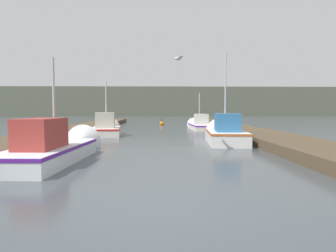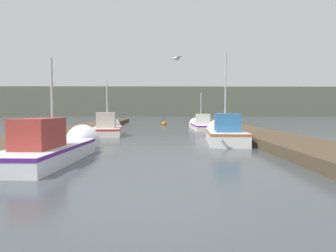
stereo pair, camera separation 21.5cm
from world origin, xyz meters
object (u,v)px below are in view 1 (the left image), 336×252
at_px(fishing_boat_3, 198,125).
at_px(seagull_lead, 178,59).
at_px(channel_buoy, 162,124).
at_px(mooring_piling_0, 112,121).
at_px(fishing_boat_0, 58,147).
at_px(fishing_boat_2, 107,128).
at_px(mooring_piling_1, 109,123).
at_px(fishing_boat_1, 224,133).

relative_size(fishing_boat_3, seagull_lead, 11.54).
bearing_deg(channel_buoy, mooring_piling_0, -146.05).
xyz_separation_m(fishing_boat_0, fishing_boat_3, (6.84, 15.62, -0.06)).
bearing_deg(fishing_boat_0, fishing_boat_2, 93.63).
height_order(fishing_boat_3, seagull_lead, seagull_lead).
relative_size(fishing_boat_0, channel_buoy, 5.79).
bearing_deg(seagull_lead, mooring_piling_1, -12.74).
distance_m(fishing_boat_1, fishing_boat_3, 10.50).
xyz_separation_m(fishing_boat_2, fishing_boat_3, (6.92, 5.76, -0.07)).
distance_m(fishing_boat_2, channel_buoy, 12.56).
xyz_separation_m(fishing_boat_3, mooring_piling_1, (-7.94, 1.43, 0.13)).
bearing_deg(mooring_piling_0, fishing_boat_2, -83.43).
height_order(mooring_piling_0, channel_buoy, mooring_piling_0).
height_order(fishing_boat_1, channel_buoy, fishing_boat_1).
distance_m(fishing_boat_0, fishing_boat_1, 8.53).
distance_m(fishing_boat_1, channel_buoy, 16.99).
height_order(fishing_boat_3, mooring_piling_0, fishing_boat_3).
bearing_deg(seagull_lead, fishing_boat_0, 73.99).
height_order(fishing_boat_3, mooring_piling_1, fishing_boat_3).
xyz_separation_m(fishing_boat_0, channel_buoy, (3.72, 21.82, -0.27)).
bearing_deg(mooring_piling_1, fishing_boat_1, -56.42).
relative_size(fishing_boat_2, fishing_boat_3, 0.78).
relative_size(fishing_boat_1, seagull_lead, 9.61).
bearing_deg(mooring_piling_0, seagull_lead, -73.33).
distance_m(fishing_boat_0, mooring_piling_0, 18.62).
relative_size(mooring_piling_0, mooring_piling_1, 1.12).
xyz_separation_m(fishing_boat_3, seagull_lead, (-2.69, -14.51, 3.26)).
height_order(fishing_boat_2, mooring_piling_0, fishing_boat_2).
distance_m(mooring_piling_1, seagull_lead, 17.08).
bearing_deg(fishing_boat_2, mooring_piling_1, 92.09).
xyz_separation_m(fishing_boat_0, fishing_boat_1, (6.82, 5.12, 0.05)).
xyz_separation_m(fishing_boat_1, mooring_piling_1, (-7.92, 11.93, 0.02)).
bearing_deg(mooring_piling_1, seagull_lead, -71.78).
xyz_separation_m(mooring_piling_0, seagull_lead, (5.23, -17.48, 3.07)).
distance_m(fishing_boat_0, fishing_boat_2, 9.86).
distance_m(fishing_boat_0, channel_buoy, 22.14).
bearing_deg(fishing_boat_1, fishing_boat_2, 150.58).
height_order(mooring_piling_0, seagull_lead, seagull_lead).
height_order(fishing_boat_2, mooring_piling_1, fishing_boat_2).
bearing_deg(mooring_piling_1, fishing_boat_0, -86.31).
relative_size(fishing_boat_1, fishing_boat_3, 0.83).
bearing_deg(channel_buoy, fishing_boat_0, -99.68).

